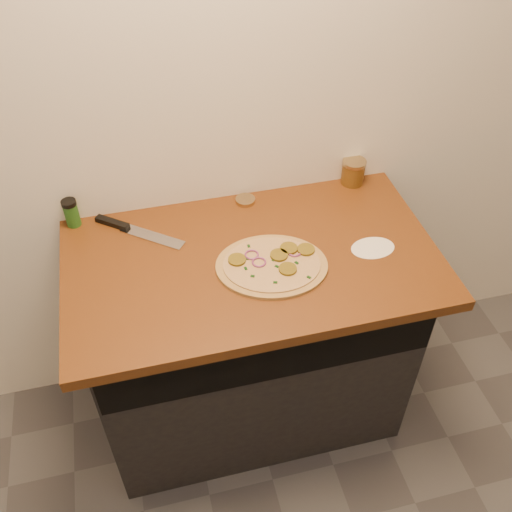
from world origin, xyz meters
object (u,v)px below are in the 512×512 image
object	(u,v)px
salsa_jar	(353,172)
spice_shaker	(71,213)
pizza	(272,264)
chefs_knife	(131,229)

from	to	relation	value
salsa_jar	spice_shaker	distance (m)	1.01
spice_shaker	salsa_jar	bearing A→B (deg)	0.00
pizza	spice_shaker	bearing A→B (deg)	149.05
chefs_knife	spice_shaker	distance (m)	0.21
chefs_knife	salsa_jar	bearing A→B (deg)	5.53
pizza	salsa_jar	bearing A→B (deg)	41.73
salsa_jar	pizza	bearing A→B (deg)	-138.27
chefs_knife	salsa_jar	world-z (taller)	salsa_jar
pizza	spice_shaker	distance (m)	0.70
chefs_knife	spice_shaker	size ratio (longest dim) A/B	2.84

